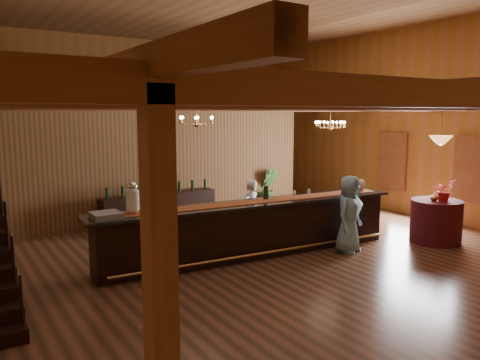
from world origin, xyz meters
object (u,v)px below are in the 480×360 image
bartender (250,211)px  guest (349,214)px  tasting_bar (252,229)px  floor_plant (267,188)px  beverage_dispenser (133,199)px  raffle_drum (358,185)px  pendant_lamp (441,140)px  chandelier_right (330,124)px  backbar_shelf (160,210)px  round_table (436,221)px  staff_second (161,224)px  chandelier_left (197,120)px

bartender → guest: size_ratio=0.88×
tasting_bar → floor_plant: (3.19, 3.87, 0.07)m
tasting_bar → beverage_dispenser: (-2.50, 0.26, 0.85)m
beverage_dispenser → raffle_drum: beverage_dispenser is taller
raffle_drum → pendant_lamp: size_ratio=0.38×
chandelier_right → floor_plant: (-0.25, 2.52, -2.06)m
backbar_shelf → bartender: 2.87m
round_table → chandelier_right: (-0.78, 2.81, 2.22)m
staff_second → beverage_dispenser: bearing=32.0°
floor_plant → pendant_lamp: bearing=-79.1°
beverage_dispenser → tasting_bar: bearing=-5.9°
beverage_dispenser → raffle_drum: size_ratio=1.76×
chandelier_right → guest: bearing=-124.0°
backbar_shelf → round_table: size_ratio=2.75×
pendant_lamp → bartender: (-3.69, 2.33, -1.66)m
beverage_dispenser → guest: bearing=-14.8°
bartender → floor_plant: bearing=-147.9°
floor_plant → guest: bearing=-104.9°
tasting_bar → round_table: size_ratio=6.04×
raffle_drum → chandelier_right: 2.23m
beverage_dispenser → round_table: 7.01m
backbar_shelf → chandelier_left: bearing=-93.7°
raffle_drum → guest: guest is taller
floor_plant → backbar_shelf: bearing=-174.3°
backbar_shelf → bartender: bearing=-68.7°
guest → beverage_dispenser: bearing=145.6°
chandelier_right → floor_plant: bearing=95.8°
raffle_drum → guest: bearing=-145.6°
backbar_shelf → chandelier_right: 5.13m
backbar_shelf → guest: guest is taller
staff_second → guest: size_ratio=0.94×
chandelier_left → guest: size_ratio=0.47×
tasting_bar → chandelier_right: bearing=26.1°
beverage_dispenser → raffle_drum: 5.37m
raffle_drum → floor_plant: bearing=85.1°
chandelier_right → bartender: 3.56m
raffle_drum → beverage_dispenser: bearing=174.2°
beverage_dispenser → staff_second: size_ratio=0.38×
raffle_drum → round_table: bearing=-40.2°
chandelier_left → backbar_shelf: bearing=88.8°
beverage_dispenser → chandelier_left: 2.50m
guest → chandelier_right: bearing=36.5°
staff_second → bartender: bearing=-172.1°
staff_second → guest: guest is taller
pendant_lamp → guest: pendant_lamp is taller
tasting_bar → round_table: 4.47m
backbar_shelf → floor_plant: 3.84m
chandelier_right → staff_second: size_ratio=0.51×
chandelier_left → floor_plant: bearing=34.8°
backbar_shelf → tasting_bar: bearing=-82.4°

